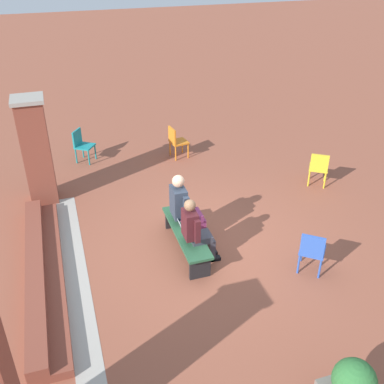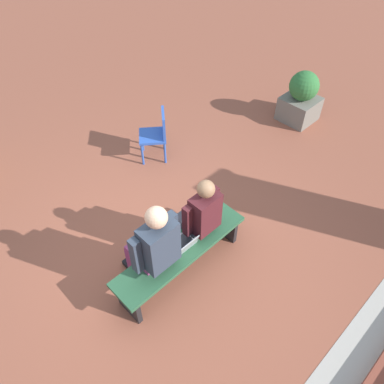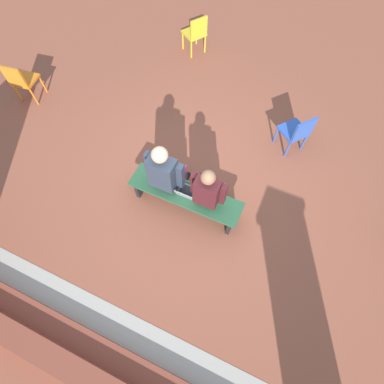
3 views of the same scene
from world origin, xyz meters
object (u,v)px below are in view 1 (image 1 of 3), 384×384
laptop (186,229)px  plastic_chair_near_bench_left (176,140)px  person_student (196,229)px  plastic_chair_foreground (312,250)px  person_adult (185,207)px  plastic_chair_far_left (319,167)px  plastic_chair_by_pillar (82,144)px  bench (186,235)px

laptop → plastic_chair_near_bench_left: size_ratio=0.38×
person_student → plastic_chair_near_bench_left: (4.26, -0.86, -0.22)m
plastic_chair_near_bench_left → plastic_chair_foreground: same height
person_adult → plastic_chair_foreground: (-1.58, -1.80, -0.27)m
laptop → plastic_chair_far_left: 3.95m
person_adult → plastic_chair_by_pillar: bearing=20.2°
bench → plastic_chair_far_left: 3.92m
person_adult → plastic_chair_by_pillar: 4.38m
laptop → plastic_chair_by_pillar: plastic_chair_by_pillar is taller
person_student → plastic_chair_near_bench_left: person_student is taller
laptop → plastic_chair_foreground: 2.24m
bench → plastic_chair_by_pillar: bearing=17.9°
plastic_chair_far_left → plastic_chair_foreground: size_ratio=1.00×
bench → person_student: size_ratio=1.37×
plastic_chair_foreground → laptop: bearing=57.3°
person_student → plastic_chair_foreground: size_ratio=1.56×
person_student → plastic_chair_near_bench_left: size_ratio=1.56×
laptop → plastic_chair_far_left: plastic_chair_far_left is taller
bench → plastic_chair_foreground: size_ratio=2.14×
bench → plastic_chair_by_pillar: (4.43, 1.43, 0.13)m
person_student → plastic_chair_by_pillar: person_student is taller
person_student → laptop: person_student is taller
plastic_chair_by_pillar → plastic_chair_foreground: bearing=-149.8°
person_student → plastic_chair_near_bench_left: 4.35m
plastic_chair_foreground → plastic_chair_far_left: bearing=-33.3°
plastic_chair_by_pillar → plastic_chair_near_bench_left: size_ratio=1.00×
plastic_chair_near_bench_left → plastic_chair_foreground: 5.24m
person_student → plastic_chair_near_bench_left: bearing=-11.4°
plastic_chair_foreground → plastic_chair_near_bench_left: bearing=10.4°
plastic_chair_by_pillar → plastic_chair_foreground: size_ratio=1.00×
person_adult → plastic_chair_by_pillar: size_ratio=1.70×
person_adult → plastic_chair_near_bench_left: person_adult is taller
bench → person_student: 0.50m
person_adult → plastic_chair_near_bench_left: size_ratio=1.70×
bench → person_student: person_student is taller
plastic_chair_far_left → plastic_chair_near_bench_left: size_ratio=1.00×
person_student → plastic_chair_far_left: (1.81, -3.58, -0.22)m
plastic_chair_far_left → bench: bearing=111.7°
laptop → plastic_chair_foreground: size_ratio=0.38×
plastic_chair_by_pillar → person_adult: bearing=-159.8°
bench → plastic_chair_by_pillar: plastic_chair_by_pillar is taller
bench → laptop: 0.15m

